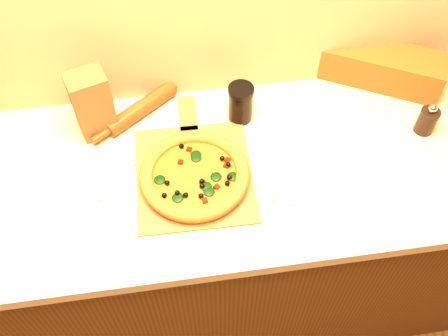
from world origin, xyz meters
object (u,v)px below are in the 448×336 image
at_px(pepper_grinder, 427,120).
at_px(pizza_peel, 194,170).
at_px(pizza, 195,175).
at_px(rolling_pin, 141,109).
at_px(dark_jar, 241,103).
at_px(wine_glass, 82,92).

bearing_deg(pepper_grinder, pizza_peel, -175.71).
height_order(pizza, pepper_grinder, pepper_grinder).
bearing_deg(rolling_pin, pizza_peel, -60.81).
distance_m(pizza_peel, rolling_pin, 0.29).
relative_size(pizza_peel, rolling_pin, 1.61).
distance_m(pepper_grinder, dark_jar, 0.58).
relative_size(wine_glass, dark_jar, 1.45).
relative_size(pizza_peel, pizza, 1.61).
xyz_separation_m(pizza, pepper_grinder, (0.73, 0.09, 0.02)).
height_order(pizza_peel, rolling_pin, rolling_pin).
height_order(wine_glass, dark_jar, wine_glass).
bearing_deg(dark_jar, rolling_pin, 169.11).
xyz_separation_m(pepper_grinder, rolling_pin, (-0.87, 0.20, -0.02)).
xyz_separation_m(pizza_peel, dark_jar, (0.17, 0.19, 0.06)).
height_order(rolling_pin, dark_jar, dark_jar).
xyz_separation_m(rolling_pin, wine_glass, (-0.16, -0.01, 0.11)).
relative_size(pizza, wine_glass, 1.69).
relative_size(pepper_grinder, wine_glass, 0.60).
relative_size(rolling_pin, wine_glass, 1.69).
distance_m(pizza, wine_glass, 0.42).
distance_m(pizza_peel, wine_glass, 0.41).
distance_m(pizza, dark_jar, 0.29).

